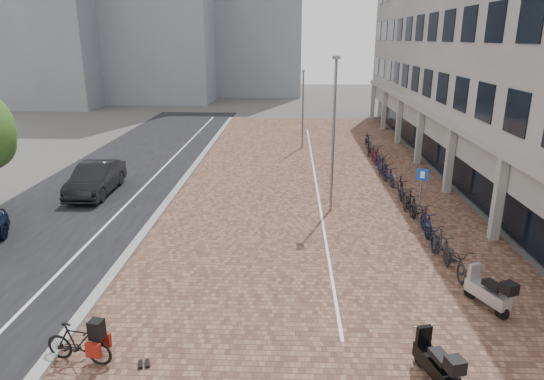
{
  "coord_description": "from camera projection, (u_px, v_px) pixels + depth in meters",
  "views": [
    {
      "loc": [
        0.78,
        -13.76,
        7.6
      ],
      "look_at": [
        0.0,
        6.0,
        1.3
      ],
      "focal_mm": 31.64,
      "sensor_mm": 36.0,
      "label": 1
    }
  ],
  "objects": [
    {
      "name": "lamp_far",
      "position": [
        303.0,
        110.0,
        33.85
      ],
      "size": [
        0.12,
        0.12,
        5.43
      ],
      "primitive_type": "cylinder",
      "color": "gray",
      "rests_on": "ground"
    },
    {
      "name": "lamp_near",
      "position": [
        333.0,
        138.0,
        21.03
      ],
      "size": [
        0.12,
        0.12,
        6.82
      ],
      "primitive_type": "cylinder",
      "color": "slate",
      "rests_on": "ground"
    },
    {
      "name": "curb",
      "position": [
        186.0,
        177.0,
        27.03
      ],
      "size": [
        0.35,
        42.0,
        0.14
      ],
      "primitive_type": "cube",
      "color": "gray",
      "rests_on": "ground"
    },
    {
      "name": "parking_sign",
      "position": [
        421.0,
        187.0,
        20.3
      ],
      "size": [
        0.46,
        0.24,
        2.36
      ],
      "rotation": [
        0.0,
        0.0,
        -0.43
      ],
      "color": "slate",
      "rests_on": "ground"
    },
    {
      "name": "bike_row",
      "position": [
        393.0,
        179.0,
        25.18
      ],
      "size": [
        1.12,
        21.43,
        1.05
      ],
      "color": "black",
      "rests_on": "ground"
    },
    {
      "name": "car_dark",
      "position": [
        96.0,
        179.0,
        24.24
      ],
      "size": [
        1.81,
        4.84,
        1.58
      ],
      "primitive_type": "imported",
      "rotation": [
        0.0,
        0.0,
        0.03
      ],
      "color": "black",
      "rests_on": "ground"
    },
    {
      "name": "lane_line",
      "position": [
        153.0,
        178.0,
        27.12
      ],
      "size": [
        0.12,
        44.0,
        0.0
      ],
      "primitive_type": "cube",
      "color": "white",
      "rests_on": "street_asphalt"
    },
    {
      "name": "office_building",
      "position": [
        503.0,
        22.0,
        27.62
      ],
      "size": [
        8.4,
        40.0,
        15.0
      ],
      "color": "#A4A49E",
      "rests_on": "ground"
    },
    {
      "name": "scooter_front",
      "position": [
        488.0,
        290.0,
        13.91
      ],
      "size": [
        1.18,
        1.8,
        1.19
      ],
      "primitive_type": null,
      "rotation": [
        0.0,
        0.0,
        0.41
      ],
      "color": "#B2B1B7",
      "rests_on": "ground"
    },
    {
      "name": "parking_line",
      "position": [
        316.0,
        180.0,
        26.77
      ],
      "size": [
        0.1,
        30.0,
        0.0
      ],
      "primitive_type": "cube",
      "color": "white",
      "rests_on": "plaza_brick"
    },
    {
      "name": "street_asphalt",
      "position": [
        118.0,
        178.0,
        27.2
      ],
      "size": [
        8.0,
        50.0,
        0.03
      ],
      "primitive_type": "cube",
      "color": "black",
      "rests_on": "ground"
    },
    {
      "name": "shoes",
      "position": [
        144.0,
        365.0,
        11.57
      ],
      "size": [
        0.44,
        0.4,
        0.09
      ],
      "primitive_type": null,
      "rotation": [
        0.0,
        0.0,
        0.31
      ],
      "color": "black",
      "rests_on": "ground"
    },
    {
      "name": "hero_bike",
      "position": [
        78.0,
        343.0,
        11.59
      ],
      "size": [
        1.83,
        0.83,
        1.25
      ],
      "rotation": [
        0.0,
        0.0,
        1.38
      ],
      "color": "black",
      "rests_on": "ground"
    },
    {
      "name": "scooter_mid",
      "position": [
        436.0,
        362.0,
        10.87
      ],
      "size": [
        0.94,
        1.76,
        1.16
      ],
      "primitive_type": null,
      "rotation": [
        0.0,
        0.0,
        0.26
      ],
      "color": "black",
      "rests_on": "ground"
    },
    {
      "name": "ground",
      "position": [
        265.0,
        285.0,
        15.44
      ],
      "size": [
        140.0,
        140.0,
        0.0
      ],
      "primitive_type": "plane",
      "color": "#474442",
      "rests_on": "ground"
    },
    {
      "name": "plaza_brick",
      "position": [
        312.0,
        180.0,
        26.78
      ],
      "size": [
        14.5,
        42.0,
        0.04
      ],
      "primitive_type": "cube",
      "color": "brown",
      "rests_on": "ground"
    }
  ]
}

